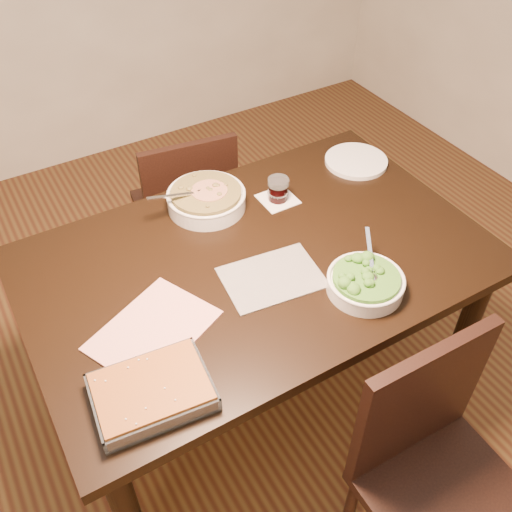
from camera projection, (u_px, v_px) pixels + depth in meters
ground at (257, 395)px, 2.25m from camera, size 4.00×4.00×0.00m
table at (258, 278)px, 1.81m from camera, size 1.40×0.90×0.75m
magazine_a at (153, 330)px, 1.53m from camera, size 0.39×0.34×0.01m
magazine_b at (272, 277)px, 1.67m from camera, size 0.31×0.24×0.01m
coaster at (278, 199)px, 1.95m from camera, size 0.12×0.12×0.00m
stew_bowl at (206, 198)px, 1.90m from camera, size 0.29×0.26×0.10m
broccoli_bowl at (366, 282)px, 1.62m from camera, size 0.22×0.24×0.09m
baking_dish at (152, 392)px, 1.36m from camera, size 0.30×0.23×0.05m
wine_tumbler at (278, 189)px, 1.92m from camera, size 0.07×0.07×0.08m
dinner_plate at (356, 161)px, 2.11m from camera, size 0.23×0.23×0.02m
chair_near at (435, 465)px, 1.53m from camera, size 0.41×0.41×0.87m
chair_far at (187, 206)px, 2.40m from camera, size 0.43×0.43×0.81m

